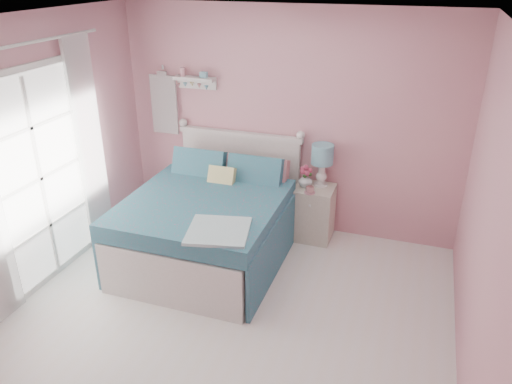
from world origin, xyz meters
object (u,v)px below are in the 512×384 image
Objects in this scene: nightstand at (313,213)px; teacup at (310,190)px; bed at (210,223)px; vase at (305,180)px; table_lamp at (322,157)px.

nightstand is 6.72× the size of teacup.
bed is 1.19m from vase.
nightstand is 3.90× the size of vase.
bed is 1.24m from nightstand.
teacup is (0.09, -0.15, -0.05)m from vase.
nightstand is at bearing 83.28° from teacup.
bed reaches higher than nightstand.
teacup is (-0.07, -0.24, -0.31)m from table_lamp.
bed is at bearing -142.14° from nightstand.
table_lamp is at bearing 29.50° from vase.
bed is 1.45m from table_lamp.
table_lamp is 5.16× the size of teacup.
bed reaches higher than vase.
vase is (-0.11, -0.01, 0.40)m from nightstand.
table_lamp is (1.03, 0.84, 0.59)m from bed.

